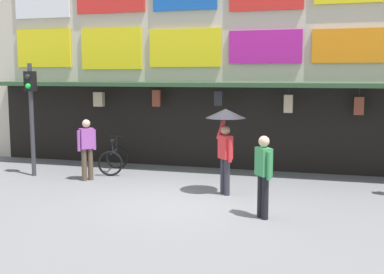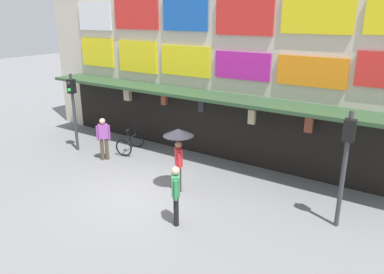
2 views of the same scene
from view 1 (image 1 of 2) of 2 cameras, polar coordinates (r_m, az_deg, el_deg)
ground_plane at (r=11.21m, az=-0.59°, el=-7.50°), size 80.00×80.00×0.00m
shopfront at (r=15.31m, az=4.30°, el=11.42°), size 18.00×2.60×8.00m
traffic_light_near at (r=14.32m, az=-18.56°, el=4.04°), size 0.30×0.34×3.20m
bicycle_parked at (r=14.48m, az=-9.24°, el=-2.60°), size 0.98×1.30×1.05m
pedestrian_in_black at (r=13.41m, az=-12.36°, el=-1.07°), size 0.40×0.42×1.68m
pedestrian_in_purple at (r=9.74m, az=8.46°, el=-4.13°), size 0.39×0.45×1.68m
pedestrian_with_umbrella at (r=11.47m, az=3.99°, el=1.18°), size 0.96×0.96×2.08m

